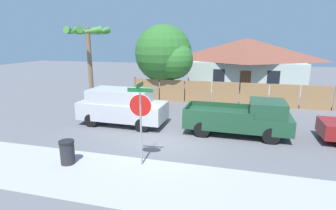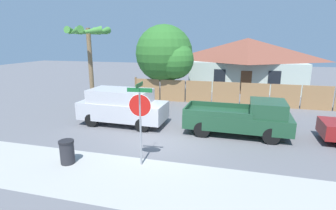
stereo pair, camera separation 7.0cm
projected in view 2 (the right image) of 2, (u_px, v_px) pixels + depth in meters
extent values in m
plane|color=slate|center=(165.00, 141.00, 12.15)|extent=(80.00, 80.00, 0.00)
cube|color=#A3A39E|center=(136.00, 180.00, 8.78)|extent=(36.00, 3.20, 0.01)
cube|color=#997047|center=(148.00, 89.00, 20.35)|extent=(1.90, 0.06, 1.64)
cube|color=#997047|center=(172.00, 91.00, 19.85)|extent=(1.90, 0.06, 1.64)
cube|color=#997047|center=(198.00, 92.00, 19.35)|extent=(1.90, 0.06, 1.64)
cube|color=#997047|center=(226.00, 93.00, 18.85)|extent=(1.90, 0.06, 1.64)
cube|color=#997047|center=(255.00, 95.00, 18.36)|extent=(1.90, 0.06, 1.64)
cube|color=#997047|center=(285.00, 96.00, 17.86)|extent=(1.90, 0.06, 1.64)
cube|color=#997047|center=(317.00, 98.00, 17.36)|extent=(1.90, 0.06, 1.64)
cube|color=brown|center=(136.00, 88.00, 20.59)|extent=(0.12, 0.12, 1.74)
cube|color=#B2C1B7|center=(245.00, 74.00, 25.36)|extent=(9.99, 6.32, 2.64)
pyramid|color=brown|center=(247.00, 49.00, 24.79)|extent=(10.79, 6.83, 2.11)
cube|color=black|center=(220.00, 76.00, 22.90)|extent=(1.00, 0.04, 1.10)
cube|color=black|center=(274.00, 77.00, 21.76)|extent=(1.00, 0.04, 1.10)
cube|color=brown|center=(246.00, 83.00, 22.46)|extent=(0.90, 0.04, 2.00)
cylinder|color=brown|center=(164.00, 86.00, 21.11)|extent=(0.40, 0.40, 1.86)
sphere|color=#2D6B28|center=(164.00, 54.00, 20.48)|extent=(4.45, 4.45, 4.45)
sphere|color=#31732C|center=(175.00, 60.00, 19.81)|extent=(2.90, 2.90, 2.90)
cylinder|color=brown|center=(91.00, 70.00, 16.92)|extent=(0.28, 0.28, 5.29)
cone|color=#428438|center=(102.00, 32.00, 16.11)|extent=(0.44, 1.74, 0.70)
cone|color=#428438|center=(101.00, 32.00, 16.98)|extent=(1.73, 1.25, 0.70)
cone|color=#428438|center=(89.00, 32.00, 17.22)|extent=(1.73, 1.25, 0.70)
cone|color=#428438|center=(75.00, 32.00, 16.58)|extent=(0.44, 1.74, 0.70)
cone|color=#428438|center=(74.00, 32.00, 15.71)|extent=(1.73, 1.25, 0.70)
cone|color=#428438|center=(88.00, 32.00, 15.47)|extent=(1.73, 1.25, 0.70)
cube|color=#B7B7BC|center=(123.00, 110.00, 14.41)|extent=(4.78, 2.05, 0.94)
cube|color=#B7B7BC|center=(120.00, 96.00, 14.24)|extent=(3.35, 1.86, 0.69)
cube|color=black|center=(148.00, 97.00, 13.81)|extent=(0.10, 1.71, 0.58)
cylinder|color=black|center=(154.00, 116.00, 14.91)|extent=(0.72, 0.22, 0.72)
cylinder|color=black|center=(142.00, 125.00, 13.32)|extent=(0.72, 0.22, 0.72)
cylinder|color=black|center=(107.00, 112.00, 15.72)|extent=(0.72, 0.22, 0.72)
cylinder|color=black|center=(92.00, 120.00, 14.12)|extent=(0.72, 0.22, 0.72)
cube|color=#1E472D|center=(237.00, 120.00, 12.90)|extent=(5.09, 2.14, 0.72)
cube|color=#1E472D|center=(268.00, 108.00, 12.35)|extent=(1.66, 1.90, 0.69)
cube|color=#1E472D|center=(221.00, 105.00, 13.91)|extent=(3.16, 0.15, 0.25)
cube|color=#1E472D|center=(217.00, 114.00, 12.12)|extent=(3.16, 0.15, 0.25)
cube|color=#1E472D|center=(188.00, 107.00, 13.46)|extent=(0.12, 1.92, 0.25)
cylinder|color=black|center=(268.00, 124.00, 13.39)|extent=(0.77, 0.22, 0.77)
cylinder|color=black|center=(271.00, 136.00, 11.71)|extent=(0.77, 0.22, 0.77)
cylinder|color=black|center=(207.00, 119.00, 14.25)|extent=(0.77, 0.22, 0.77)
cylinder|color=black|center=(202.00, 129.00, 12.57)|extent=(0.77, 0.22, 0.77)
cylinder|color=black|center=(335.00, 131.00, 12.57)|extent=(0.63, 0.22, 0.63)
cylinder|color=gray|center=(141.00, 130.00, 9.56)|extent=(0.07, 0.07, 2.75)
cylinder|color=red|center=(140.00, 105.00, 9.33)|extent=(0.80, 0.09, 0.80)
cylinder|color=white|center=(140.00, 105.00, 9.33)|extent=(0.84, 0.08, 0.85)
cube|color=#19602D|center=(139.00, 90.00, 9.20)|extent=(0.92, 0.10, 0.15)
cube|color=#19602D|center=(139.00, 85.00, 9.15)|extent=(0.09, 0.83, 0.15)
cylinder|color=#28282D|center=(67.00, 153.00, 9.88)|extent=(0.53, 0.53, 0.83)
cylinder|color=black|center=(66.00, 142.00, 9.77)|extent=(0.57, 0.57, 0.08)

